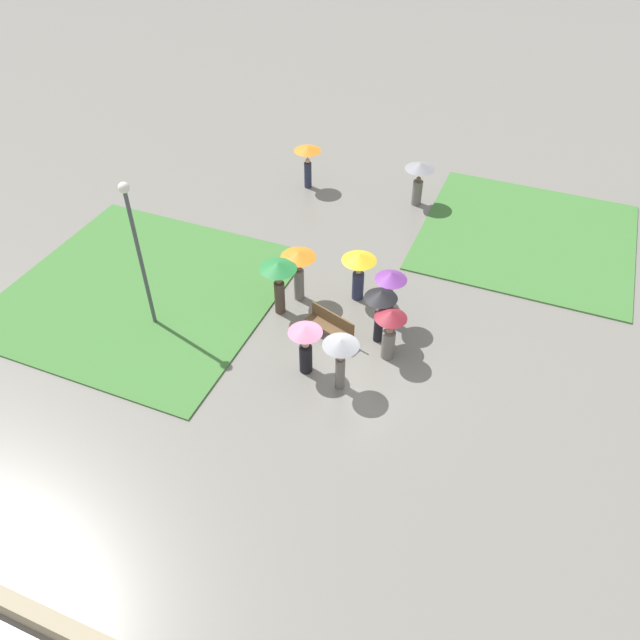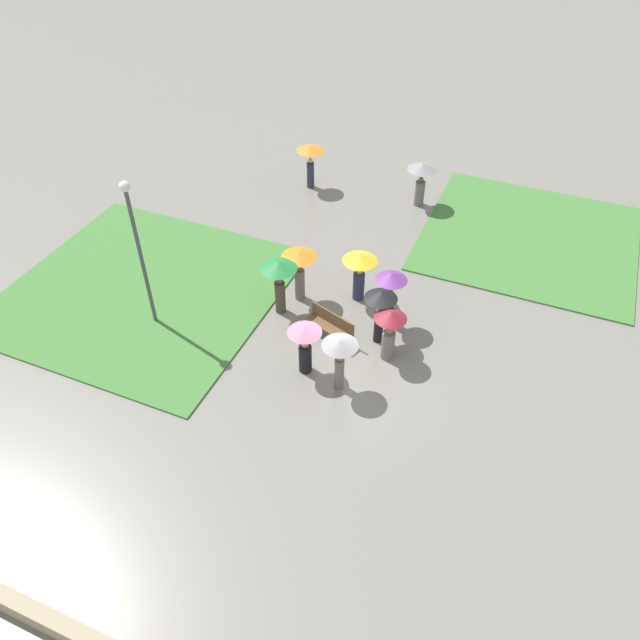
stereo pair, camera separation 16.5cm
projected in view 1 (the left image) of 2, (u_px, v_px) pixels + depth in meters
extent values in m
plane|color=slate|center=(354.00, 358.00, 18.95)|extent=(90.00, 90.00, 0.00)
cube|color=#427A38|center=(143.00, 291.00, 21.31)|extent=(8.81, 8.59, 0.06)
cube|color=#427A38|center=(527.00, 236.00, 23.83)|extent=(7.78, 7.67, 0.06)
cube|color=brown|center=(329.00, 327.00, 19.35)|extent=(1.72, 0.93, 0.05)
cube|color=brown|center=(333.00, 319.00, 19.28)|extent=(1.60, 0.58, 0.45)
cube|color=#383D42|center=(311.00, 323.00, 19.86)|extent=(0.20, 0.38, 0.40)
cube|color=#383D42|center=(347.00, 343.00, 19.13)|extent=(0.20, 0.38, 0.40)
cylinder|color=#474C51|center=(141.00, 263.00, 18.59)|extent=(0.12, 0.12, 4.75)
sphere|color=white|center=(124.00, 188.00, 16.91)|extent=(0.32, 0.32, 0.32)
cylinder|color=slate|center=(299.00, 284.00, 20.72)|extent=(0.46, 0.46, 1.15)
sphere|color=brown|center=(299.00, 268.00, 20.27)|extent=(0.20, 0.20, 0.20)
cylinder|color=#4C4C4F|center=(298.00, 261.00, 20.08)|extent=(0.02, 0.02, 0.35)
cone|color=orange|center=(298.00, 255.00, 19.91)|extent=(1.15, 1.15, 0.18)
cylinder|color=black|center=(306.00, 359.00, 18.25)|extent=(0.54, 0.54, 0.95)
sphere|color=tan|center=(306.00, 344.00, 17.86)|extent=(0.22, 0.22, 0.22)
cylinder|color=#4C4C4F|center=(305.00, 337.00, 17.67)|extent=(0.02, 0.02, 0.35)
cone|color=pink|center=(305.00, 329.00, 17.48)|extent=(1.00, 1.00, 0.24)
cylinder|color=slate|center=(388.00, 344.00, 18.69)|extent=(0.54, 0.54, 0.97)
sphere|color=#997051|center=(390.00, 330.00, 18.29)|extent=(0.23, 0.23, 0.23)
cylinder|color=#4C4C4F|center=(390.00, 322.00, 18.10)|extent=(0.02, 0.02, 0.35)
cone|color=maroon|center=(391.00, 315.00, 17.90)|extent=(0.96, 0.96, 0.25)
cylinder|color=slate|center=(340.00, 373.00, 17.72)|extent=(0.39, 0.39, 1.09)
sphere|color=#997051|center=(341.00, 357.00, 17.29)|extent=(0.21, 0.21, 0.21)
cylinder|color=#4C4C4F|center=(341.00, 350.00, 17.10)|extent=(0.02, 0.02, 0.35)
cone|color=gray|center=(341.00, 342.00, 16.91)|extent=(1.03, 1.03, 0.21)
cylinder|color=black|center=(388.00, 308.00, 19.78)|extent=(0.39, 0.39, 1.20)
sphere|color=tan|center=(390.00, 291.00, 19.31)|extent=(0.20, 0.20, 0.20)
cylinder|color=#4C4C4F|center=(390.00, 284.00, 19.13)|extent=(0.02, 0.02, 0.35)
cone|color=#703389|center=(391.00, 276.00, 18.93)|extent=(1.00, 1.00, 0.26)
cylinder|color=black|center=(378.00, 326.00, 19.18)|extent=(0.31, 0.31, 1.12)
sphere|color=beige|center=(380.00, 310.00, 18.74)|extent=(0.22, 0.22, 0.22)
cylinder|color=#4C4C4F|center=(380.00, 302.00, 18.55)|extent=(0.02, 0.02, 0.35)
cone|color=black|center=(381.00, 294.00, 18.34)|extent=(1.01, 1.01, 0.27)
cylinder|color=#47382D|center=(280.00, 297.00, 20.19)|extent=(0.40, 0.40, 1.18)
sphere|color=brown|center=(279.00, 280.00, 19.72)|extent=(0.22, 0.22, 0.22)
cylinder|color=#4C4C4F|center=(278.00, 273.00, 19.53)|extent=(0.02, 0.02, 0.35)
cone|color=#237A38|center=(278.00, 266.00, 19.34)|extent=(1.19, 1.19, 0.23)
cylinder|color=#282D47|center=(358.00, 286.00, 20.78)|extent=(0.51, 0.51, 1.01)
sphere|color=tan|center=(359.00, 271.00, 20.38)|extent=(0.19, 0.19, 0.19)
cylinder|color=#4C4C4F|center=(359.00, 265.00, 20.20)|extent=(0.02, 0.02, 0.35)
cone|color=gold|center=(359.00, 257.00, 20.00)|extent=(1.15, 1.15, 0.25)
cylinder|color=slate|center=(417.00, 193.00, 25.32)|extent=(0.54, 0.54, 1.03)
sphere|color=brown|center=(419.00, 179.00, 24.91)|extent=(0.20, 0.20, 0.20)
cylinder|color=#4C4C4F|center=(419.00, 173.00, 24.73)|extent=(0.02, 0.02, 0.35)
cone|color=gray|center=(420.00, 166.00, 24.53)|extent=(1.20, 1.20, 0.24)
cylinder|color=#282D47|center=(308.00, 175.00, 26.33)|extent=(0.33, 0.33, 1.11)
sphere|color=tan|center=(308.00, 161.00, 25.90)|extent=(0.21, 0.21, 0.21)
cylinder|color=#4C4C4F|center=(308.00, 155.00, 25.71)|extent=(0.02, 0.02, 0.35)
cone|color=orange|center=(308.00, 149.00, 25.54)|extent=(1.12, 1.12, 0.18)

